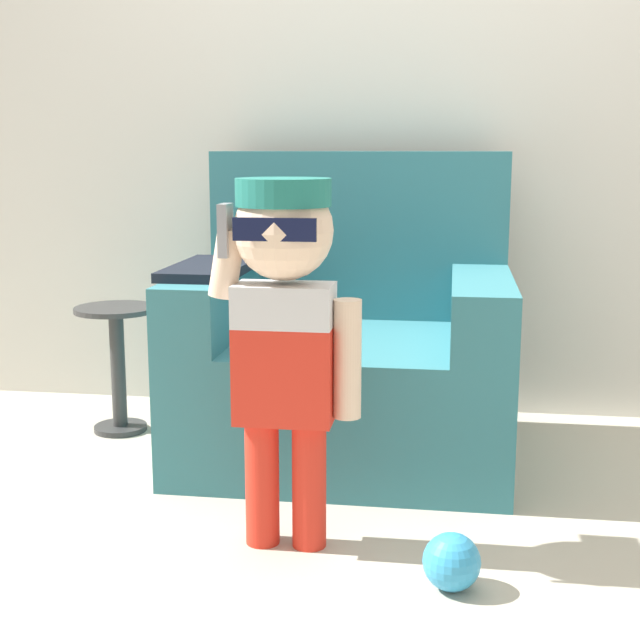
% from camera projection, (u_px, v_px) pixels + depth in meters
% --- Properties ---
extents(ground_plane, '(10.00, 10.00, 0.00)m').
position_uv_depth(ground_plane, '(383.00, 466.00, 2.90)').
color(ground_plane, '#BCB29E').
extents(wall_back, '(10.00, 0.05, 2.60)m').
position_uv_depth(wall_back, '(403.00, 71.00, 3.33)').
color(wall_back, silver).
rests_on(wall_back, ground_plane).
extents(armchair, '(1.08, 0.89, 1.01)m').
position_uv_depth(armchair, '(348.00, 350.00, 3.01)').
color(armchair, teal).
rests_on(armchair, ground_plane).
extents(person_child, '(0.39, 0.29, 0.95)m').
position_uv_depth(person_child, '(285.00, 306.00, 2.21)').
color(person_child, red).
rests_on(person_child, ground_plane).
extents(side_table, '(0.29, 0.29, 0.46)m').
position_uv_depth(side_table, '(118.00, 356.00, 3.21)').
color(side_table, '#333333').
rests_on(side_table, ground_plane).
extents(toy_ball, '(0.14, 0.14, 0.14)m').
position_uv_depth(toy_ball, '(452.00, 562.00, 2.08)').
color(toy_ball, '#3399D1').
rests_on(toy_ball, ground_plane).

